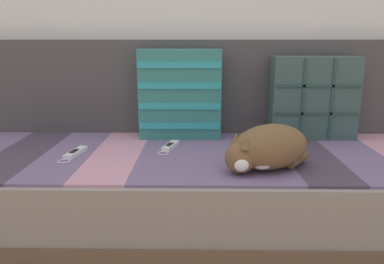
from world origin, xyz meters
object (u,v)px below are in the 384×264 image
throw_pillow_quilted (313,98)px  sleeping_cat (266,149)px  couch (188,190)px  game_remote_far (75,153)px  game_remote_near (170,146)px  throw_pillow_striped (180,94)px

throw_pillow_quilted → sleeping_cat: throw_pillow_quilted is taller
couch → game_remote_far: (-0.47, -0.08, 0.20)m
sleeping_cat → game_remote_near: size_ratio=1.82×
sleeping_cat → game_remote_near: (-0.38, 0.27, -0.07)m
throw_pillow_striped → game_remote_near: size_ratio=2.19×
game_remote_near → game_remote_far: (-0.39, -0.11, 0.00)m
couch → game_remote_near: (-0.08, 0.02, 0.20)m
throw_pillow_striped → throw_pillow_quilted: bearing=0.0°
game_remote_near → sleeping_cat: bearing=-35.7°
couch → throw_pillow_quilted: bearing=21.0°
couch → game_remote_far: size_ratio=10.73×
game_remote_near → throw_pillow_striped: bearing=79.7°
throw_pillow_quilted → throw_pillow_striped: 0.64m
throw_pillow_striped → sleeping_cat: bearing=-54.6°
couch → throw_pillow_striped: 0.47m
couch → game_remote_near: bearing=164.7°
throw_pillow_striped → game_remote_far: size_ratio=2.11×
game_remote_far → couch: bearing=10.1°
throw_pillow_quilted → game_remote_far: throw_pillow_quilted is taller
throw_pillow_striped → game_remote_near: 0.29m
couch → sleeping_cat: size_ratio=6.10×
throw_pillow_striped → sleeping_cat: 0.60m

